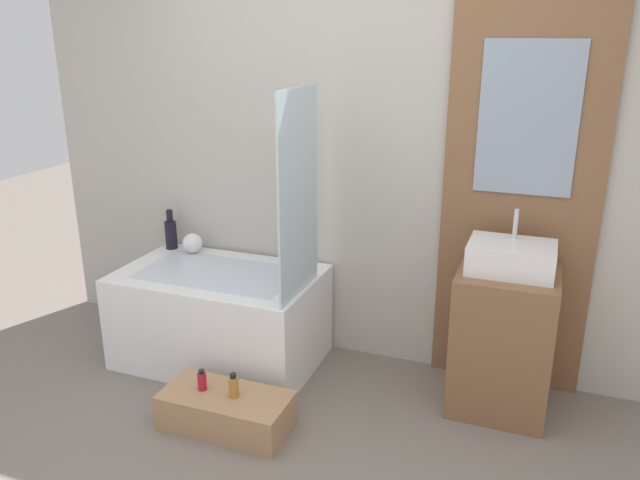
{
  "coord_description": "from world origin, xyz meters",
  "views": [
    {
      "loc": [
        1.08,
        -1.87,
        1.95
      ],
      "look_at": [
        0.11,
        0.7,
        1.03
      ],
      "focal_mm": 35.0,
      "sensor_mm": 36.0,
      "label": 1
    }
  ],
  "objects_px": {
    "sink": "(511,257)",
    "vase_round_light": "(192,243)",
    "bathtub": "(220,316)",
    "bottle_soap_primary": "(202,381)",
    "wooden_step_bench": "(226,410)",
    "vase_tall_dark": "(171,233)",
    "bottle_soap_secondary": "(234,386)"
  },
  "relations": [
    {
      "from": "sink",
      "to": "vase_round_light",
      "type": "bearing_deg",
      "value": 175.47
    },
    {
      "from": "bathtub",
      "to": "bottle_soap_primary",
      "type": "relative_size",
      "value": 10.47
    },
    {
      "from": "wooden_step_bench",
      "to": "sink",
      "type": "height_order",
      "value": "sink"
    },
    {
      "from": "vase_tall_dark",
      "to": "bottle_soap_primary",
      "type": "bearing_deg",
      "value": -50.39
    },
    {
      "from": "bottle_soap_secondary",
      "to": "vase_tall_dark",
      "type": "bearing_deg",
      "value": 135.87
    },
    {
      "from": "sink",
      "to": "vase_round_light",
      "type": "relative_size",
      "value": 3.32
    },
    {
      "from": "wooden_step_bench",
      "to": "vase_tall_dark",
      "type": "xyz_separation_m",
      "value": [
        -0.88,
        0.9,
        0.59
      ]
    },
    {
      "from": "bottle_soap_primary",
      "to": "vase_tall_dark",
      "type": "bearing_deg",
      "value": 129.61
    },
    {
      "from": "bathtub",
      "to": "sink",
      "type": "distance_m",
      "value": 1.75
    },
    {
      "from": "wooden_step_bench",
      "to": "vase_tall_dark",
      "type": "distance_m",
      "value": 1.39
    },
    {
      "from": "bottle_soap_primary",
      "to": "wooden_step_bench",
      "type": "bearing_deg",
      "value": 0.0
    },
    {
      "from": "wooden_step_bench",
      "to": "sink",
      "type": "xyz_separation_m",
      "value": [
        1.29,
        0.72,
        0.76
      ]
    },
    {
      "from": "bathtub",
      "to": "vase_tall_dark",
      "type": "bearing_deg",
      "value": 150.9
    },
    {
      "from": "sink",
      "to": "bottle_soap_secondary",
      "type": "bearing_deg",
      "value": -149.96
    },
    {
      "from": "bathtub",
      "to": "wooden_step_bench",
      "type": "xyz_separation_m",
      "value": [
        0.37,
        -0.62,
        -0.2
      ]
    },
    {
      "from": "wooden_step_bench",
      "to": "sink",
      "type": "distance_m",
      "value": 1.66
    },
    {
      "from": "vase_round_light",
      "to": "bottle_soap_primary",
      "type": "bearing_deg",
      "value": -57.02
    },
    {
      "from": "bathtub",
      "to": "bottle_soap_secondary",
      "type": "xyz_separation_m",
      "value": [
        0.42,
        -0.62,
        -0.04
      ]
    },
    {
      "from": "wooden_step_bench",
      "to": "bottle_soap_secondary",
      "type": "distance_m",
      "value": 0.16
    },
    {
      "from": "sink",
      "to": "bottle_soap_primary",
      "type": "xyz_separation_m",
      "value": [
        -1.42,
        -0.72,
        -0.62
      ]
    },
    {
      "from": "bathtub",
      "to": "bottle_soap_primary",
      "type": "xyz_separation_m",
      "value": [
        0.24,
        -0.62,
        -0.05
      ]
    },
    {
      "from": "vase_tall_dark",
      "to": "vase_round_light",
      "type": "height_order",
      "value": "vase_tall_dark"
    },
    {
      "from": "wooden_step_bench",
      "to": "bottle_soap_primary",
      "type": "relative_size",
      "value": 5.84
    },
    {
      "from": "bathtub",
      "to": "vase_tall_dark",
      "type": "height_order",
      "value": "vase_tall_dark"
    },
    {
      "from": "vase_tall_dark",
      "to": "vase_round_light",
      "type": "distance_m",
      "value": 0.18
    },
    {
      "from": "bottle_soap_primary",
      "to": "bottle_soap_secondary",
      "type": "distance_m",
      "value": 0.18
    },
    {
      "from": "bathtub",
      "to": "sink",
      "type": "xyz_separation_m",
      "value": [
        1.66,
        0.1,
        0.57
      ]
    },
    {
      "from": "wooden_step_bench",
      "to": "bottle_soap_primary",
      "type": "xyz_separation_m",
      "value": [
        -0.13,
        -0.0,
        0.15
      ]
    },
    {
      "from": "vase_tall_dark",
      "to": "bottle_soap_primary",
      "type": "distance_m",
      "value": 1.25
    },
    {
      "from": "sink",
      "to": "vase_tall_dark",
      "type": "xyz_separation_m",
      "value": [
        -2.17,
        0.18,
        -0.17
      ]
    },
    {
      "from": "wooden_step_bench",
      "to": "vase_tall_dark",
      "type": "height_order",
      "value": "vase_tall_dark"
    },
    {
      "from": "bottle_soap_primary",
      "to": "vase_round_light",
      "type": "bearing_deg",
      "value": 122.98
    }
  ]
}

